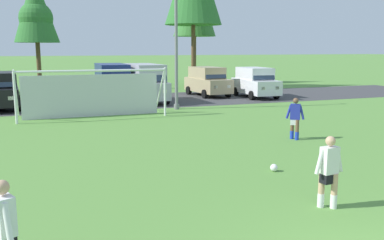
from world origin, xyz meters
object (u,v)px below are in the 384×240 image
object	(u,v)px
player_winger_right	(295,119)
parked_car_slot_left	(0,90)
parked_car_slot_right	(208,81)
player_defender_far	(5,233)
parked_car_slot_far_right	(255,82)
parked_car_slot_center	(112,82)
parked_car_slot_center_right	(145,82)
player_striker_near	(329,172)
soccer_goal	(93,92)
street_lamp	(179,42)
soccer_ball	(274,168)
parked_car_slot_center_left	(49,89)

from	to	relation	value
player_winger_right	parked_car_slot_left	bearing A→B (deg)	131.02
player_winger_right	parked_car_slot_right	size ratio (longest dim) A/B	0.35
player_defender_far	parked_car_slot_far_right	world-z (taller)	parked_car_slot_far_right
parked_car_slot_center	parked_car_slot_center_right	distance (m)	2.20
player_defender_far	player_striker_near	bearing A→B (deg)	7.69
soccer_goal	player_winger_right	world-z (taller)	soccer_goal
player_defender_far	parked_car_slot_center	world-z (taller)	parked_car_slot_center
player_winger_right	street_lamp	size ratio (longest dim) A/B	0.22
parked_car_slot_left	street_lamp	bearing A→B (deg)	-20.12
soccer_ball	player_winger_right	distance (m)	4.71
soccer_ball	parked_car_slot_center	world-z (taller)	parked_car_slot_center
soccer_goal	player_defender_far	xyz separation A→B (m)	(-3.21, -15.50, -0.47)
soccer_ball	parked_car_slot_far_right	world-z (taller)	parked_car_slot_far_right
soccer_ball	parked_car_slot_left	world-z (taller)	parked_car_slot_left
parked_car_slot_center_left	parked_car_slot_right	size ratio (longest dim) A/B	0.90
player_defender_far	parked_car_slot_far_right	xyz separation A→B (m)	(15.50, 20.58, 0.29)
player_defender_far	street_lamp	bearing A→B (deg)	63.48
street_lamp	player_defender_far	bearing A→B (deg)	-116.52
parked_car_slot_right	parked_car_slot_left	bearing A→B (deg)	-170.68
soccer_ball	soccer_goal	bearing A→B (deg)	107.32
soccer_goal	parked_car_slot_right	xyz separation A→B (m)	(9.40, 7.20, -0.18)
parked_car_slot_center_left	parked_car_slot_center_right	xyz separation A→B (m)	(5.97, -1.93, 0.47)
parked_car_slot_center_right	parked_car_slot_right	xyz separation A→B (m)	(5.37, 2.15, -0.23)
player_defender_far	player_winger_right	bearing A→B (deg)	36.12
parked_car_slot_far_right	street_lamp	distance (m)	8.56
parked_car_slot_center	player_defender_far	bearing A→B (deg)	-103.74
parked_car_slot_center	parked_car_slot_far_right	xyz separation A→B (m)	(10.25, -0.91, -0.23)
soccer_ball	player_defender_far	world-z (taller)	player_defender_far
parked_car_slot_center	parked_car_slot_center_right	world-z (taller)	same
parked_car_slot_center_right	parked_car_slot_far_right	xyz separation A→B (m)	(8.26, 0.03, -0.23)
player_striker_near	parked_car_slot_center_left	bearing A→B (deg)	103.63
player_defender_far	parked_car_slot_left	distance (m)	20.44
player_winger_right	parked_car_slot_center_right	xyz separation A→B (m)	(-2.69, 13.30, 0.52)
player_winger_right	parked_car_slot_center_right	size ratio (longest dim) A/B	0.34
player_winger_right	soccer_ball	bearing A→B (deg)	-130.97
parked_car_slot_center_right	player_defender_far	bearing A→B (deg)	-109.41
soccer_goal	street_lamp	bearing A→B (deg)	13.88
player_defender_far	parked_car_slot_center_right	xyz separation A→B (m)	(7.24, 20.56, 0.52)
parked_car_slot_left	street_lamp	distance (m)	10.87
player_defender_far	parked_car_slot_center_left	size ratio (longest dim) A/B	0.39
player_defender_far	parked_car_slot_far_right	size ratio (longest dim) A/B	0.35
player_winger_right	parked_car_slot_left	xyz separation A→B (m)	(-11.43, 13.14, 0.29)
soccer_goal	parked_car_slot_center_right	world-z (taller)	soccer_goal
soccer_goal	parked_car_slot_center	world-z (taller)	soccer_goal
street_lamp	player_winger_right	bearing A→B (deg)	-80.67
parked_car_slot_left	parked_car_slot_center_left	distance (m)	3.49
parked_car_slot_center	street_lamp	distance (m)	6.21
parked_car_slot_far_right	soccer_goal	bearing A→B (deg)	-157.54
soccer_goal	player_striker_near	distance (m)	14.99
parked_car_slot_right	parked_car_slot_center_left	bearing A→B (deg)	-178.93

